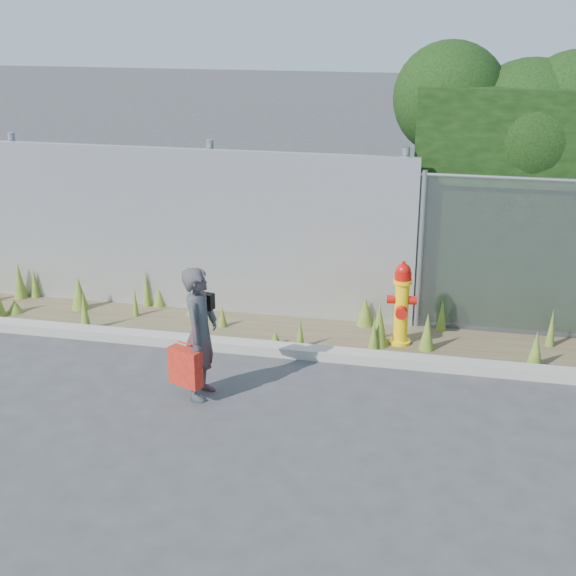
# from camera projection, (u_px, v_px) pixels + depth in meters

# --- Properties ---
(ground) EXTENTS (80.00, 80.00, 0.00)m
(ground) POSITION_uv_depth(u_px,v_px,m) (288.00, 434.00, 7.82)
(ground) COLOR #373639
(ground) RESTS_ON ground
(curb) EXTENTS (16.00, 0.22, 0.12)m
(curb) POSITION_uv_depth(u_px,v_px,m) (320.00, 353.00, 9.46)
(curb) COLOR gray
(curb) RESTS_ON ground
(weed_strip) EXTENTS (16.00, 1.26, 0.55)m
(weed_strip) POSITION_uv_depth(u_px,v_px,m) (245.00, 318.00, 10.24)
(weed_strip) COLOR #4D402C
(weed_strip) RESTS_ON ground
(corrugated_fence) EXTENTS (8.50, 0.21, 2.30)m
(corrugated_fence) POSITION_uv_depth(u_px,v_px,m) (101.00, 226.00, 10.85)
(corrugated_fence) COLOR silver
(corrugated_fence) RESTS_ON ground
(fire_hydrant) EXTENTS (0.36, 0.32, 1.07)m
(fire_hydrant) POSITION_uv_depth(u_px,v_px,m) (402.00, 305.00, 9.66)
(fire_hydrant) COLOR yellow
(fire_hydrant) RESTS_ON ground
(woman) EXTENTS (0.36, 0.54, 1.44)m
(woman) POSITION_uv_depth(u_px,v_px,m) (200.00, 333.00, 8.35)
(woman) COLOR #0D5756
(woman) RESTS_ON ground
(red_tote_bag) EXTENTS (0.37, 0.14, 0.48)m
(red_tote_bag) POSITION_uv_depth(u_px,v_px,m) (186.00, 367.00, 8.35)
(red_tote_bag) COLOR #AB091D
(black_shoulder_bag) EXTENTS (0.23, 0.10, 0.17)m
(black_shoulder_bag) POSITION_uv_depth(u_px,v_px,m) (204.00, 301.00, 8.46)
(black_shoulder_bag) COLOR black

